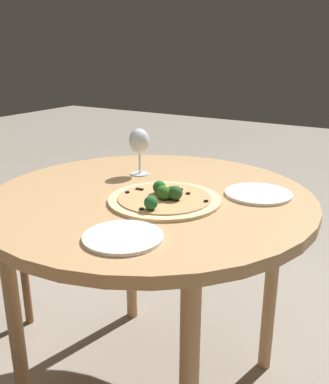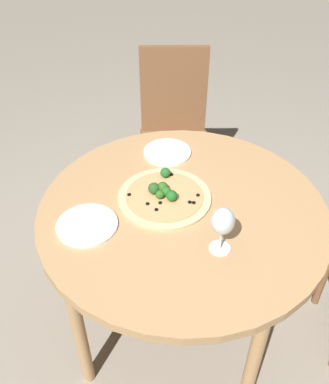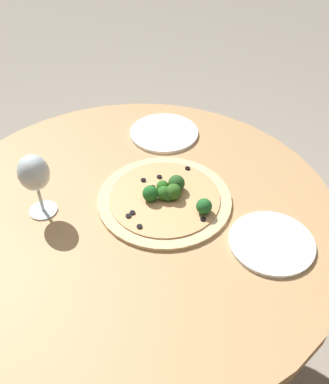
{
  "view_description": "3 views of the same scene",
  "coord_description": "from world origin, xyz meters",
  "px_view_note": "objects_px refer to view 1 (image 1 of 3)",
  "views": [
    {
      "loc": [
        1.09,
        0.72,
        1.23
      ],
      "look_at": [
        0.04,
        0.08,
        0.8
      ],
      "focal_mm": 40.0,
      "sensor_mm": 36.0,
      "label": 1
    },
    {
      "loc": [
        -1.14,
        -0.2,
        1.82
      ],
      "look_at": [
        0.04,
        0.08,
        0.8
      ],
      "focal_mm": 40.0,
      "sensor_mm": 36.0,
      "label": 2
    },
    {
      "loc": [
        0.58,
        -0.53,
        1.54
      ],
      "look_at": [
        0.04,
        0.08,
        0.8
      ],
      "focal_mm": 40.0,
      "sensor_mm": 36.0,
      "label": 3
    }
  ],
  "objects_px": {
    "wine_glass": "(139,143)",
    "plate_near": "(123,237)",
    "plate_far": "(258,194)",
    "pizza": "(164,198)"
  },
  "relations": [
    {
      "from": "pizza",
      "to": "plate_far",
      "type": "xyz_separation_m",
      "value": [
        -0.21,
        0.23,
        -0.01
      ]
    },
    {
      "from": "wine_glass",
      "to": "plate_near",
      "type": "relative_size",
      "value": 0.86
    },
    {
      "from": "plate_far",
      "to": "pizza",
      "type": "bearing_deg",
      "value": -47.31
    },
    {
      "from": "pizza",
      "to": "wine_glass",
      "type": "xyz_separation_m",
      "value": [
        -0.21,
        -0.24,
        0.11
      ]
    },
    {
      "from": "wine_glass",
      "to": "plate_near",
      "type": "bearing_deg",
      "value": 30.41
    },
    {
      "from": "wine_glass",
      "to": "plate_far",
      "type": "height_order",
      "value": "wine_glass"
    },
    {
      "from": "pizza",
      "to": "plate_far",
      "type": "relative_size",
      "value": 1.63
    },
    {
      "from": "wine_glass",
      "to": "plate_far",
      "type": "xyz_separation_m",
      "value": [
        0.0,
        0.46,
        -0.12
      ]
    },
    {
      "from": "pizza",
      "to": "plate_far",
      "type": "distance_m",
      "value": 0.31
    },
    {
      "from": "pizza",
      "to": "wine_glass",
      "type": "height_order",
      "value": "wine_glass"
    }
  ]
}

